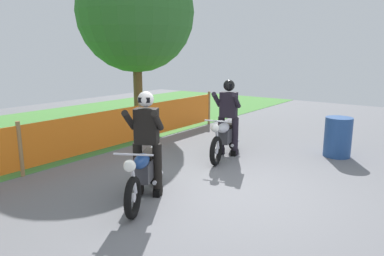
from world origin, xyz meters
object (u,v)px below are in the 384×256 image
(motorcycle_lead, at_px, (225,137))
(spare_drum, at_px, (338,137))
(rider_lead, at_px, (229,113))
(rider_trailing, at_px, (147,138))
(motorcycle_trailing, at_px, (145,173))

(motorcycle_lead, xyz_separation_m, spare_drum, (1.52, -1.97, -0.01))
(rider_lead, distance_m, spare_drum, 2.47)
(rider_trailing, height_order, spare_drum, rider_trailing)
(motorcycle_trailing, relative_size, rider_lead, 1.02)
(motorcycle_lead, bearing_deg, rider_lead, -179.49)
(motorcycle_lead, relative_size, spare_drum, 2.17)
(motorcycle_trailing, bearing_deg, rider_lead, 155.81)
(motorcycle_lead, xyz_separation_m, rider_lead, (0.20, 0.06, 0.50))
(rider_lead, relative_size, spare_drum, 1.92)
(motorcycle_lead, height_order, spare_drum, motorcycle_lead)
(rider_lead, bearing_deg, rider_trailing, -11.35)
(rider_lead, bearing_deg, spare_drum, 108.15)
(motorcycle_trailing, height_order, rider_lead, rider_lead)
(motorcycle_lead, distance_m, rider_lead, 0.55)
(rider_trailing, bearing_deg, rider_lead, 154.01)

